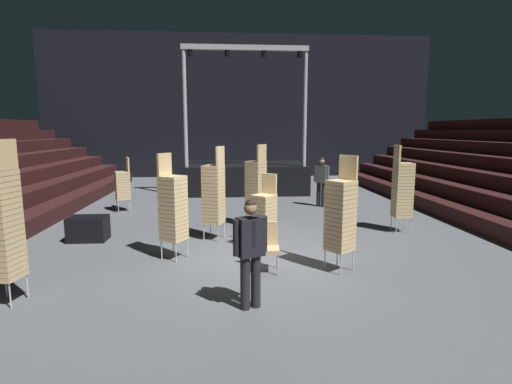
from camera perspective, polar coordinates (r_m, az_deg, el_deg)
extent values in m
cube|color=#515459|center=(8.67, 1.24, -9.53)|extent=(22.00, 30.00, 0.10)
cube|color=black|center=(23.23, -2.42, 12.14)|extent=(22.00, 0.30, 8.00)
cube|color=black|center=(11.77, 31.99, -4.56)|extent=(0.75, 24.00, 0.45)
cube|color=black|center=(17.70, -1.72, 2.15)|extent=(5.26, 3.55, 1.21)
cylinder|color=#9EA0A8|center=(16.12, -10.18, 11.74)|extent=(0.16, 0.16, 4.63)
cylinder|color=#9EA0A8|center=(16.36, 7.03, 11.77)|extent=(0.16, 0.16, 4.63)
cube|color=#9EA0A8|center=(16.35, -1.54, 20.01)|extent=(4.96, 0.20, 0.20)
cylinder|color=black|center=(16.34, -9.47, 19.12)|extent=(0.18, 0.18, 0.22)
cylinder|color=black|center=(16.29, -4.18, 19.24)|extent=(0.18, 0.18, 0.22)
cylinder|color=black|center=(16.36, 1.09, 19.22)|extent=(0.18, 0.18, 0.22)
cylinder|color=black|center=(16.55, 6.28, 19.05)|extent=(0.18, 0.18, 0.22)
cylinder|color=black|center=(6.20, -0.04, -12.64)|extent=(0.15, 0.15, 0.83)
cylinder|color=black|center=(6.12, -1.56, -12.93)|extent=(0.15, 0.15, 0.83)
cube|color=silver|center=(5.89, -0.53, -6.56)|extent=(0.21, 0.16, 0.59)
cube|color=black|center=(5.94, -0.81, -6.43)|extent=(0.46, 0.37, 0.59)
cube|color=black|center=(5.82, -0.28, -6.02)|extent=(0.06, 0.03, 0.38)
cylinder|color=black|center=(6.04, 1.18, -6.04)|extent=(0.13, 0.13, 0.54)
cylinder|color=black|center=(5.83, -2.87, -6.60)|extent=(0.13, 0.13, 0.54)
sphere|color=#936B4C|center=(5.84, -0.82, -2.35)|extent=(0.19, 0.19, 0.19)
sphere|color=black|center=(5.83, -0.82, -1.84)|extent=(0.16, 0.16, 0.16)
cylinder|color=#B2B5BA|center=(7.69, 12.06, -10.20)|extent=(0.02, 0.02, 0.40)
cylinder|color=#B2B5BA|center=(7.92, 9.86, -9.58)|extent=(0.02, 0.02, 0.40)
cylinder|color=#B2B5BA|center=(7.98, 13.75, -9.55)|extent=(0.02, 0.02, 0.40)
cylinder|color=#B2B5BA|center=(8.20, 11.58, -8.97)|extent=(0.02, 0.02, 0.40)
cube|color=tan|center=(7.87, 11.87, -7.89)|extent=(0.61, 0.61, 0.08)
cube|color=tan|center=(7.85, 11.89, -7.30)|extent=(0.61, 0.61, 0.08)
cube|color=tan|center=(7.82, 11.91, -6.70)|extent=(0.61, 0.61, 0.08)
cube|color=tan|center=(7.80, 11.93, -6.10)|extent=(0.61, 0.61, 0.08)
cube|color=tan|center=(7.78, 11.95, -5.49)|extent=(0.61, 0.61, 0.08)
cube|color=tan|center=(7.76, 11.97, -4.88)|extent=(0.61, 0.61, 0.08)
cube|color=tan|center=(7.74, 11.99, -4.27)|extent=(0.61, 0.61, 0.08)
cube|color=tan|center=(7.72, 12.01, -3.66)|extent=(0.61, 0.61, 0.08)
cube|color=tan|center=(7.70, 12.03, -3.04)|extent=(0.61, 0.61, 0.08)
cube|color=tan|center=(7.69, 12.05, -2.42)|extent=(0.61, 0.61, 0.08)
cube|color=tan|center=(7.67, 12.07, -1.80)|extent=(0.61, 0.61, 0.08)
cube|color=tan|center=(7.66, 12.09, -1.17)|extent=(0.61, 0.61, 0.08)
cube|color=tan|center=(7.64, 12.11, -0.55)|extent=(0.61, 0.61, 0.08)
cube|color=tan|center=(7.63, 12.13, 0.08)|extent=(0.61, 0.61, 0.08)
cube|color=tan|center=(7.62, 12.16, 0.71)|extent=(0.61, 0.61, 0.08)
cube|color=tan|center=(7.61, 12.18, 1.35)|extent=(0.61, 0.61, 0.08)
cube|color=tan|center=(7.73, 13.13, 3.47)|extent=(0.28, 0.36, 0.46)
cylinder|color=#B2B5BA|center=(11.12, -1.40, -4.04)|extent=(0.02, 0.02, 0.40)
cylinder|color=#B2B5BA|center=(11.42, -0.31, -3.68)|extent=(0.02, 0.02, 0.40)
cylinder|color=#B2B5BA|center=(10.91, 0.24, -4.29)|extent=(0.02, 0.02, 0.40)
cylinder|color=#B2B5BA|center=(11.22, 1.31, -3.92)|extent=(0.02, 0.02, 0.40)
cube|color=tan|center=(11.11, -0.04, -2.76)|extent=(0.62, 0.62, 0.08)
cube|color=tan|center=(11.10, -0.04, -2.33)|extent=(0.62, 0.62, 0.08)
cube|color=tan|center=(11.08, -0.04, -1.90)|extent=(0.62, 0.62, 0.08)
cube|color=tan|center=(11.06, -0.04, -1.47)|extent=(0.62, 0.62, 0.08)
cube|color=tan|center=(11.05, -0.04, -1.03)|extent=(0.62, 0.62, 0.08)
cube|color=tan|center=(11.04, -0.04, -0.60)|extent=(0.62, 0.62, 0.08)
cube|color=tan|center=(11.02, -0.04, -0.16)|extent=(0.62, 0.62, 0.08)
cube|color=tan|center=(11.01, -0.04, 0.27)|extent=(0.62, 0.62, 0.08)
cube|color=tan|center=(11.00, -0.04, 0.71)|extent=(0.62, 0.62, 0.08)
cube|color=tan|center=(10.98, -0.04, 1.15)|extent=(0.62, 0.62, 0.08)
cube|color=tan|center=(10.97, -0.04, 1.59)|extent=(0.62, 0.62, 0.08)
cube|color=tan|center=(10.96, -0.04, 2.03)|extent=(0.62, 0.62, 0.08)
cube|color=tan|center=(10.95, -0.04, 2.47)|extent=(0.62, 0.62, 0.08)
cube|color=tan|center=(10.94, -0.04, 2.91)|extent=(0.62, 0.62, 0.08)
cube|color=tan|center=(10.93, -0.04, 3.36)|extent=(0.62, 0.62, 0.08)
cube|color=tan|center=(10.93, -0.04, 3.80)|extent=(0.62, 0.62, 0.08)
cube|color=tan|center=(10.92, -0.04, 4.24)|extent=(0.62, 0.62, 0.08)
cube|color=tan|center=(10.79, 0.83, 5.64)|extent=(0.29, 0.35, 0.46)
cylinder|color=#B2B5BA|center=(9.89, -7.51, -5.76)|extent=(0.02, 0.02, 0.40)
cylinder|color=#B2B5BA|center=(10.22, -6.55, -5.26)|extent=(0.02, 0.02, 0.40)
cylinder|color=#B2B5BA|center=(9.73, -5.49, -5.97)|extent=(0.02, 0.02, 0.40)
cylinder|color=#B2B5BA|center=(10.06, -4.59, -5.45)|extent=(0.02, 0.02, 0.40)
cube|color=tan|center=(9.91, -6.06, -4.25)|extent=(0.58, 0.58, 0.08)
cube|color=tan|center=(9.89, -6.07, -3.77)|extent=(0.58, 0.58, 0.08)
cube|color=tan|center=(9.87, -6.07, -3.29)|extent=(0.58, 0.58, 0.08)
cube|color=tan|center=(9.86, -6.08, -2.81)|extent=(0.58, 0.58, 0.08)
cube|color=tan|center=(9.84, -6.09, -2.33)|extent=(0.58, 0.58, 0.08)
cube|color=tan|center=(9.82, -6.10, -1.84)|extent=(0.58, 0.58, 0.08)
cube|color=tan|center=(9.81, -6.11, -1.35)|extent=(0.58, 0.58, 0.08)
cube|color=tan|center=(9.79, -6.12, -0.86)|extent=(0.58, 0.58, 0.08)
cube|color=tan|center=(9.78, -6.12, -0.37)|extent=(0.58, 0.58, 0.08)
cube|color=tan|center=(9.77, -6.13, 0.12)|extent=(0.58, 0.58, 0.08)
cube|color=tan|center=(9.75, -6.14, 0.61)|extent=(0.58, 0.58, 0.08)
cube|color=tan|center=(9.74, -6.15, 1.11)|extent=(0.58, 0.58, 0.08)
cube|color=tan|center=(9.73, -6.16, 1.60)|extent=(0.58, 0.58, 0.08)
cube|color=tan|center=(9.72, -6.17, 2.10)|extent=(0.58, 0.58, 0.08)
cube|color=tan|center=(9.71, -6.17, 2.60)|extent=(0.58, 0.58, 0.08)
cube|color=tan|center=(9.70, -6.18, 3.10)|extent=(0.58, 0.58, 0.08)
cube|color=tan|center=(9.69, -6.19, 3.60)|extent=(0.58, 0.58, 0.08)
cube|color=tan|center=(9.59, -5.16, 5.19)|extent=(0.21, 0.39, 0.46)
cylinder|color=#B2B5BA|center=(13.77, -19.15, -2.00)|extent=(0.02, 0.02, 0.40)
cylinder|color=#B2B5BA|center=(14.15, -19.35, -1.74)|extent=(0.02, 0.02, 0.40)
cylinder|color=#B2B5BA|center=(13.83, -17.59, -1.89)|extent=(0.02, 0.02, 0.40)
cylinder|color=#B2B5BA|center=(14.19, -17.83, -1.63)|extent=(0.02, 0.02, 0.40)
cube|color=tan|center=(13.94, -18.53, -0.83)|extent=(0.57, 0.57, 0.08)
cube|color=tan|center=(13.93, -18.55, -0.49)|extent=(0.57, 0.57, 0.08)
cube|color=tan|center=(13.92, -18.57, -0.14)|extent=(0.57, 0.57, 0.08)
cube|color=tan|center=(13.90, -18.58, 0.20)|extent=(0.57, 0.57, 0.08)
cube|color=tan|center=(13.89, -18.60, 0.55)|extent=(0.57, 0.57, 0.08)
cube|color=tan|center=(13.88, -18.62, 0.90)|extent=(0.57, 0.57, 0.08)
cube|color=tan|center=(13.87, -18.64, 1.24)|extent=(0.57, 0.57, 0.08)
cube|color=tan|center=(13.86, -18.65, 1.59)|extent=(0.57, 0.57, 0.08)
cube|color=tan|center=(13.85, -18.67, 1.94)|extent=(0.57, 0.57, 0.08)
cube|color=tan|center=(13.84, -18.69, 2.29)|extent=(0.57, 0.57, 0.08)
cube|color=tan|center=(13.83, -18.71, 2.64)|extent=(0.57, 0.57, 0.08)
cube|color=tan|center=(13.83, -17.96, 3.81)|extent=(0.20, 0.39, 0.46)
cylinder|color=#B2B5BA|center=(8.91, 1.30, -7.32)|extent=(0.02, 0.02, 0.40)
cylinder|color=#B2B5BA|center=(9.15, -0.58, -6.90)|extent=(0.02, 0.02, 0.40)
cylinder|color=#B2B5BA|center=(9.20, 2.78, -6.81)|extent=(0.02, 0.02, 0.40)
cylinder|color=#B2B5BA|center=(9.43, 0.93, -6.41)|extent=(0.02, 0.02, 0.40)
cube|color=tan|center=(9.11, 1.11, -5.39)|extent=(0.62, 0.62, 0.08)
cube|color=tan|center=(9.09, 1.12, -4.87)|extent=(0.62, 0.62, 0.08)
cube|color=tan|center=(9.07, 1.12, -4.35)|extent=(0.62, 0.62, 0.08)
cube|color=tan|center=(9.05, 1.12, -3.82)|extent=(0.62, 0.62, 0.08)
cube|color=tan|center=(9.03, 1.12, -3.30)|extent=(0.62, 0.62, 0.08)
cube|color=tan|center=(9.01, 1.12, -2.77)|extent=(0.62, 0.62, 0.08)
cube|color=tan|center=(9.00, 1.12, -2.24)|extent=(0.62, 0.62, 0.08)
cube|color=tan|center=(8.98, 1.12, -1.71)|extent=(0.62, 0.62, 0.08)
cube|color=tan|center=(8.96, 1.13, -1.17)|extent=(0.62, 0.62, 0.08)
cube|color=tan|center=(8.95, 1.13, -0.64)|extent=(0.62, 0.62, 0.08)
cube|color=tan|center=(9.06, 1.90, 1.22)|extent=(0.33, 0.32, 0.46)
cylinder|color=#B2B5BA|center=(11.55, 20.61, -4.12)|extent=(0.02, 0.02, 0.40)
cylinder|color=#B2B5BA|center=(11.21, 21.31, -4.55)|extent=(0.02, 0.02, 0.40)
cylinder|color=#B2B5BA|center=(11.42, 18.83, -4.17)|extent=(0.02, 0.02, 0.40)
cylinder|color=#B2B5BA|center=(11.07, 19.48, -4.61)|extent=(0.02, 0.02, 0.40)
cube|color=tan|center=(11.26, 20.13, -3.16)|extent=(0.47, 0.47, 0.08)
cube|color=tan|center=(11.25, 20.15, -2.73)|extent=(0.47, 0.47, 0.08)
cube|color=tan|center=(11.23, 20.17, -2.31)|extent=(0.47, 0.47, 0.08)
cube|color=tan|center=(11.21, 20.20, -1.88)|extent=(0.47, 0.47, 0.08)
cube|color=tan|center=(11.20, 20.22, -1.46)|extent=(0.47, 0.47, 0.08)
cube|color=tan|center=(11.19, 20.24, -1.03)|extent=(0.47, 0.47, 0.08)
cube|color=tan|center=(11.17, 20.27, -0.60)|extent=(0.47, 0.47, 0.08)
cube|color=tan|center=(11.16, 20.29, -0.17)|extent=(0.47, 0.47, 0.08)
cube|color=tan|center=(11.15, 20.31, 0.26)|extent=(0.47, 0.47, 0.08)
cube|color=tan|center=(11.14, 20.34, 0.70)|extent=(0.47, 0.47, 0.08)
cube|color=tan|center=(11.12, 20.36, 1.13)|extent=(0.47, 0.47, 0.08)
cube|color=tan|center=(11.11, 20.38, 1.56)|extent=(0.47, 0.47, 0.08)
cube|color=tan|center=(11.10, 20.41, 2.00)|extent=(0.47, 0.47, 0.08)
cube|color=tan|center=(11.09, 20.43, 2.43)|extent=(0.47, 0.47, 0.08)
cube|color=tan|center=(11.09, 20.45, 2.87)|extent=(0.47, 0.47, 0.08)
cube|color=tan|center=(11.08, 20.48, 3.31)|extent=(0.47, 0.47, 0.08)
cube|color=tan|center=(11.07, 20.50, 3.74)|extent=(0.47, 0.47, 0.08)
cube|color=tan|center=(10.98, 19.63, 5.18)|extent=(0.08, 0.41, 0.46)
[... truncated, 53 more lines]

